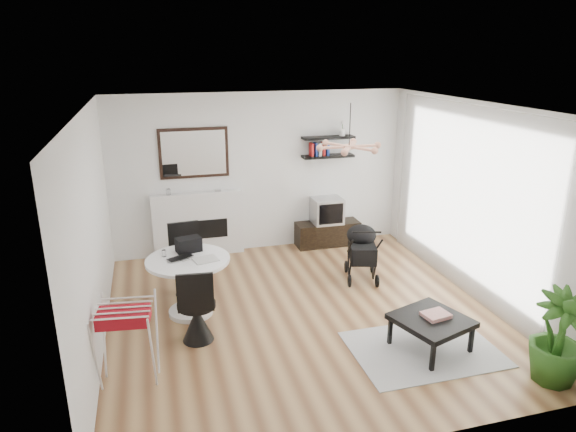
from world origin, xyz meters
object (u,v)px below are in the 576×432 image
object	(u,v)px
stroller	(362,254)
coffee_table	(431,321)
tv_console	(328,234)
dining_table	(189,278)
potted_plant	(558,337)
drying_rack	(127,342)
fireplace	(198,217)
crt_tv	(327,210)

from	to	relation	value
stroller	coffee_table	xyz separation A→B (m)	(-0.00, -2.04, -0.04)
tv_console	stroller	world-z (taller)	stroller
dining_table	potted_plant	world-z (taller)	potted_plant
drying_rack	dining_table	bearing A→B (deg)	67.71
drying_rack	coffee_table	world-z (taller)	drying_rack
fireplace	crt_tv	world-z (taller)	fireplace
crt_tv	drying_rack	bearing A→B (deg)	-135.92
fireplace	tv_console	xyz separation A→B (m)	(2.26, -0.13, -0.47)
dining_table	coffee_table	xyz separation A→B (m)	(2.62, -1.59, -0.16)
stroller	crt_tv	bearing A→B (deg)	108.09
fireplace	crt_tv	bearing A→B (deg)	-3.44
crt_tv	coffee_table	bearing A→B (deg)	-89.21
fireplace	stroller	xyz separation A→B (m)	(2.29, -1.58, -0.29)
stroller	dining_table	bearing A→B (deg)	-154.15
crt_tv	drying_rack	world-z (taller)	drying_rack
crt_tv	dining_table	size ratio (longest dim) A/B	0.48
stroller	coffee_table	distance (m)	2.05
coffee_table	potted_plant	bearing A→B (deg)	-43.31
crt_tv	coffee_table	world-z (taller)	crt_tv
fireplace	crt_tv	xyz separation A→B (m)	(2.24, -0.13, -0.04)
tv_console	crt_tv	distance (m)	0.44
coffee_table	potted_plant	xyz separation A→B (m)	(0.94, -0.88, 0.16)
drying_rack	coffee_table	distance (m)	3.38
tv_console	dining_table	bearing A→B (deg)	-143.72
crt_tv	drying_rack	distance (m)	4.62
crt_tv	potted_plant	xyz separation A→B (m)	(0.99, -4.38, -0.14)
crt_tv	tv_console	bearing A→B (deg)	7.90
fireplace	tv_console	world-z (taller)	fireplace
drying_rack	coffee_table	bearing A→B (deg)	2.63
fireplace	crt_tv	size ratio (longest dim) A/B	4.20
dining_table	potted_plant	bearing A→B (deg)	-34.82
fireplace	potted_plant	xyz separation A→B (m)	(3.22, -4.51, -0.17)
crt_tv	potted_plant	bearing A→B (deg)	-77.30
dining_table	coffee_table	bearing A→B (deg)	-31.26
dining_table	coffee_table	size ratio (longest dim) A/B	1.13
crt_tv	stroller	distance (m)	1.47
coffee_table	tv_console	bearing A→B (deg)	90.40
crt_tv	drying_rack	size ratio (longest dim) A/B	0.58
dining_table	coffee_table	distance (m)	3.07
fireplace	coffee_table	size ratio (longest dim) A/B	2.26
tv_console	drying_rack	xyz separation A→B (m)	(-3.34, -3.22, 0.25)
fireplace	coffee_table	bearing A→B (deg)	-57.77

